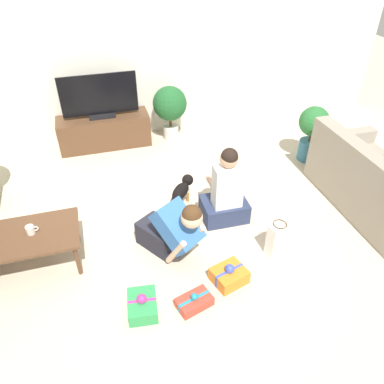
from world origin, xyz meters
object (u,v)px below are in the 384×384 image
object	(u,v)px
tv_console	(105,131)
tv	(100,99)
person_kneeling	(172,229)
gift_box_a	(142,305)
potted_plant_corner_right	(313,129)
mug	(31,230)
person_sitting	(226,194)
coffee_table	(29,238)
gift_box_c	(229,275)
dog	(182,189)
gift_bag_a	(277,239)
sofa_right	(382,193)
potted_plant_back_right	(170,106)
gift_box_b	(194,302)

from	to	relation	value
tv_console	tv	world-z (taller)	tv
person_kneeling	gift_box_a	distance (m)	0.81
person_kneeling	gift_box_a	bearing A→B (deg)	-158.24
tv	person_kneeling	size ratio (longest dim) A/B	1.39
potted_plant_corner_right	gift_box_a	world-z (taller)	potted_plant_corner_right
tv_console	mug	world-z (taller)	mug
person_sitting	potted_plant_corner_right	bearing A→B (deg)	-148.67
tv_console	tv	distance (m)	0.53
person_kneeling	coffee_table	bearing A→B (deg)	136.71
potted_plant_corner_right	gift_box_a	distance (m)	3.45
gift_box_c	tv	bearing A→B (deg)	105.99
dog	mug	size ratio (longest dim) A/B	3.50
mug	potted_plant_corner_right	bearing A→B (deg)	16.16
gift_box_c	gift_bag_a	distance (m)	0.67
person_kneeling	tv_console	bearing A→B (deg)	66.67
coffee_table	tv	xyz separation A→B (m)	(0.94, 2.33, 0.40)
tv_console	gift_box_c	xyz separation A→B (m)	(0.89, -3.09, -0.16)
coffee_table	sofa_right	bearing A→B (deg)	-3.96
person_kneeling	tv	bearing A→B (deg)	66.67
tv	potted_plant_back_right	world-z (taller)	tv
gift_box_a	gift_bag_a	bearing A→B (deg)	12.83
gift_bag_a	sofa_right	bearing A→B (deg)	9.99
tv	gift_box_c	bearing A→B (deg)	-74.01
gift_box_b	coffee_table	bearing A→B (deg)	146.28
potted_plant_back_right	gift_box_b	distance (m)	3.31
gift_box_a	gift_box_c	xyz separation A→B (m)	(0.88, 0.11, 0.00)
dog	gift_box_b	distance (m)	1.56
person_sitting	person_kneeling	bearing A→B (deg)	30.12
coffee_table	potted_plant_corner_right	world-z (taller)	potted_plant_corner_right
potted_plant_back_right	gift_box_a	bearing A→B (deg)	-108.05
sofa_right	coffee_table	distance (m)	3.92
potted_plant_corner_right	dog	world-z (taller)	potted_plant_corner_right
dog	gift_box_a	size ratio (longest dim) A/B	1.15
gift_bag_a	mug	size ratio (longest dim) A/B	3.33
tv_console	person_kneeling	world-z (taller)	person_kneeling
person_sitting	gift_bag_a	size ratio (longest dim) A/B	2.43
mug	person_kneeling	bearing A→B (deg)	-10.85
person_kneeling	dog	size ratio (longest dim) A/B	1.90
potted_plant_back_right	gift_box_c	distance (m)	3.08
sofa_right	potted_plant_back_right	world-z (taller)	sofa_right
coffee_table	person_sitting	world-z (taller)	person_sitting
sofa_right	gift_box_c	xyz separation A→B (m)	(-2.08, -0.49, -0.22)
coffee_table	gift_box_a	bearing A→B (deg)	-42.48
potted_plant_back_right	person_kneeling	bearing A→B (deg)	-103.13
gift_box_b	gift_box_a	bearing A→B (deg)	170.74
gift_box_a	mug	distance (m)	1.32
gift_box_b	mug	bearing A→B (deg)	145.34
dog	gift_box_b	xyz separation A→B (m)	(-0.30, -1.53, -0.16)
person_kneeling	dog	bearing A→B (deg)	35.38
tv_console	person_kneeling	xyz separation A→B (m)	(0.44, -2.58, 0.11)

